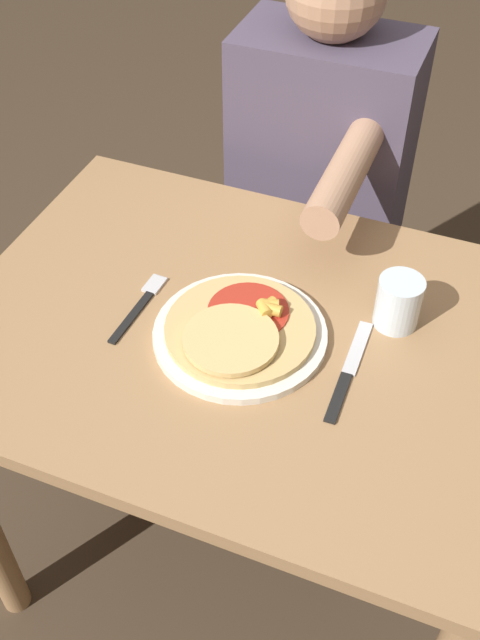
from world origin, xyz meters
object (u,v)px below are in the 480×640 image
Objects in this scene: knife at (348,372)px; drinking_glass at (398,302)px; fork at (141,303)px; dining_table at (250,383)px; plate at (240,334)px; person_diner at (321,168)px; pizza at (240,329)px.

knife is 0.15m from drinking_glass.
drinking_glass reaches higher than fork.
drinking_glass is at bearing 26.09° from dining_table.
plate is 3.16× the size of drinking_glass.
drinking_glass is (0.04, 0.14, 0.04)m from knife.
person_diner is at bearing 95.17° from dining_table.
knife is (0.18, -0.00, -0.02)m from pizza.
pizza is at bearing -106.43° from dining_table.
knife is at bearing -106.63° from drinking_glass.
drinking_glass is 0.54m from person_diner.
plate reaches higher than knife.
dining_table is 4.03× the size of pizza.
knife is at bearing -9.94° from dining_table.
knife is at bearing -2.71° from fork.
plate is 0.24× the size of person_diner.
pizza reaches higher than fork.
person_diner is (-0.05, 0.57, 0.09)m from dining_table.
dining_table is at bearing -153.91° from drinking_glass.
plate is at bearing -2.83° from fork.
knife is (0.19, -0.01, -0.00)m from plate.
person_diner reaches higher than fork.
knife reaches higher than dining_table.
dining_table is 0.30m from drinking_glass.
person_diner is (-0.27, 0.46, -0.10)m from drinking_glass.
dining_table is 4.49× the size of knife.
plate is 0.02m from pizza.
pizza is 1.40× the size of fork.
pizza is 0.21× the size of person_diner.
drinking_glass reaches higher than pizza.
fork is 0.37m from knife.
fork reaches higher than dining_table.
person_diner reaches higher than pizza.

